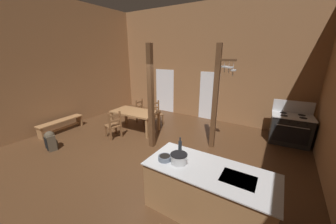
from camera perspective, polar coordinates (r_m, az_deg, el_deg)
The scene contains 18 objects.
ground_plane at distance 5.49m, azimuth -6.67°, elevation -13.36°, with size 8.99×8.45×0.10m, color #4C301C.
wall_back at distance 8.11m, azimuth 10.59°, elevation 14.47°, with size 8.99×0.14×4.69m, color #93663F.
wall_left at distance 8.04m, azimuth -31.93°, elevation 12.13°, with size 0.14×8.45×4.69m, color #93663F.
glazed_door_back_left at distance 9.05m, azimuth -1.03°, elevation 6.64°, with size 1.00×0.01×2.05m, color white.
glazed_panel_back_right at distance 8.07m, azimuth 12.56°, elevation 4.84°, with size 0.84×0.01×2.05m, color white.
kitchen_island at distance 3.57m, azimuth 12.10°, elevation -23.10°, with size 2.16×0.96×0.93m.
stove_range at distance 7.05m, azimuth 33.73°, elevation -4.34°, with size 1.19×0.89×1.32m.
support_post_with_pot_rack at distance 5.43m, azimuth 14.86°, elevation 4.98°, with size 0.57×0.25×3.04m.
support_post_center at distance 5.34m, azimuth -5.37°, elevation 4.11°, with size 0.14×0.14×3.04m.
dining_table at distance 6.89m, azimuth -10.25°, elevation -0.47°, with size 1.76×1.01×0.74m.
ladderback_chair_near_window at distance 6.49m, azimuth -16.60°, elevation -4.00°, with size 0.54×0.54×0.95m.
ladderback_chair_by_post at distance 7.45m, azimuth -3.81°, elevation -0.44°, with size 0.60×0.60×0.95m.
ladderback_chair_at_table_end at distance 7.77m, azimuth -8.07°, elevation 0.19°, with size 0.45×0.45×0.95m.
bench_along_left_wall at distance 7.83m, azimuth -30.36°, elevation -3.13°, with size 0.44×1.62×0.44m.
backpack at distance 6.54m, azimuth -32.74°, elevation -7.36°, with size 0.36×0.35×0.60m.
stockpot_on_counter at distance 3.33m, azimuth 3.40°, elevation -14.22°, with size 0.37×0.30×0.17m.
mixing_bowl_on_counter at distance 3.42m, azimuth -1.03°, elevation -14.13°, with size 0.24×0.24×0.09m.
bottle_tall_on_counter at distance 3.62m, azimuth 3.76°, elevation -10.64°, with size 0.07×0.07×0.32m.
Camera 1 is at (2.99, -3.62, 2.78)m, focal length 19.57 mm.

